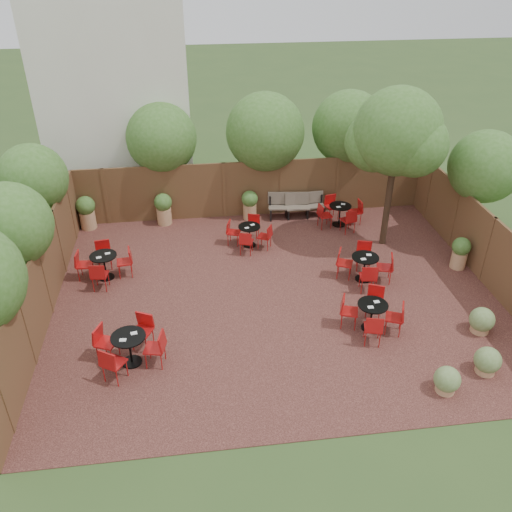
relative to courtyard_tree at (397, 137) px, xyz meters
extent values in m
plane|color=#354F23|center=(-3.88, -2.40, -3.55)|extent=(80.00, 80.00, 0.00)
cube|color=#341815|center=(-3.88, -2.40, -3.54)|extent=(12.00, 10.00, 0.02)
cube|color=#4D351C|center=(-3.88, 2.60, -2.55)|extent=(12.00, 0.08, 2.00)
cube|color=#4D351C|center=(-9.88, -2.40, -2.55)|extent=(0.08, 10.00, 2.00)
cube|color=#4D351C|center=(2.12, -2.40, -2.55)|extent=(0.08, 10.00, 2.00)
cube|color=silver|center=(-8.38, 5.60, 0.45)|extent=(5.00, 4.00, 8.00)
sphere|color=#376320|center=(-10.48, 0.60, -0.96)|extent=(1.98, 1.98, 1.98)
sphere|color=#376320|center=(-10.38, -2.40, -0.93)|extent=(2.08, 2.08, 2.08)
sphere|color=#376320|center=(-6.88, 3.30, -0.84)|extent=(2.36, 2.36, 2.36)
sphere|color=#376320|center=(-3.38, 3.20, -0.75)|extent=(2.69, 2.69, 2.69)
sphere|color=#376320|center=(-0.38, 3.40, -0.78)|extent=(2.59, 2.59, 2.59)
sphere|color=#376320|center=(2.72, -0.40, -0.90)|extent=(2.17, 2.17, 2.17)
cylinder|color=black|center=(0.01, 0.01, -1.59)|extent=(0.23, 0.23, 3.88)
sphere|color=#376320|center=(0.01, 0.01, 0.15)|extent=(2.57, 2.57, 2.57)
sphere|color=#376320|center=(-0.49, 0.41, -0.27)|extent=(1.80, 1.80, 1.80)
sphere|color=#376320|center=(0.41, -0.39, -0.12)|extent=(1.88, 1.88, 1.88)
cube|color=brown|center=(-2.66, 2.15, -3.12)|extent=(1.48, 0.61, 0.05)
cube|color=brown|center=(-2.66, 2.35, -2.86)|extent=(1.44, 0.29, 0.43)
cube|color=black|center=(-3.31, 2.15, -3.34)|extent=(0.11, 0.44, 0.38)
cube|color=black|center=(-2.01, 2.15, -3.34)|extent=(0.11, 0.44, 0.38)
cube|color=brown|center=(-2.10, 2.15, -3.14)|extent=(1.41, 0.52, 0.05)
cube|color=brown|center=(-2.10, 2.34, -2.89)|extent=(1.38, 0.21, 0.42)
cube|color=black|center=(-2.73, 2.15, -3.35)|extent=(0.09, 0.42, 0.37)
cube|color=black|center=(-1.48, 2.15, -3.35)|extent=(0.09, 0.42, 0.37)
cylinder|color=black|center=(-1.06, 1.40, -3.52)|extent=(0.43, 0.43, 0.03)
cylinder|color=black|center=(-1.06, 1.40, -3.17)|extent=(0.05, 0.05, 0.69)
cylinder|color=black|center=(-1.06, 1.40, -2.81)|extent=(0.75, 0.75, 0.03)
cube|color=white|center=(-0.95, 1.48, -2.79)|extent=(0.15, 0.11, 0.01)
cube|color=white|center=(-1.16, 1.29, -2.79)|extent=(0.15, 0.11, 0.01)
cylinder|color=black|center=(-1.26, -1.98, -3.52)|extent=(0.45, 0.45, 0.03)
cylinder|color=black|center=(-1.26, -1.98, -3.16)|extent=(0.05, 0.05, 0.71)
cylinder|color=black|center=(-1.26, -1.98, -2.79)|extent=(0.77, 0.77, 0.03)
cube|color=white|center=(-1.14, -1.90, -2.77)|extent=(0.16, 0.13, 0.02)
cube|color=white|center=(-1.36, -2.10, -2.77)|extent=(0.16, 0.13, 0.02)
cylinder|color=black|center=(-1.76, -4.16, -3.52)|extent=(0.44, 0.44, 0.03)
cylinder|color=black|center=(-1.76, -4.16, -3.16)|extent=(0.05, 0.05, 0.70)
cylinder|color=black|center=(-1.76, -4.16, -2.80)|extent=(0.76, 0.76, 0.03)
cube|color=white|center=(-1.64, -4.08, -2.78)|extent=(0.17, 0.14, 0.01)
cube|color=white|center=(-1.86, -4.28, -2.78)|extent=(0.17, 0.14, 0.01)
cylinder|color=black|center=(-7.64, -4.67, -3.52)|extent=(0.46, 0.46, 0.03)
cylinder|color=black|center=(-7.64, -4.67, -3.14)|extent=(0.05, 0.05, 0.73)
cylinder|color=black|center=(-7.64, -4.67, -2.77)|extent=(0.80, 0.80, 0.03)
cube|color=white|center=(-7.51, -4.58, -2.74)|extent=(0.18, 0.15, 0.02)
cube|color=white|center=(-7.75, -4.79, -2.74)|extent=(0.18, 0.15, 0.02)
cylinder|color=black|center=(-4.27, 0.41, -3.52)|extent=(0.41, 0.41, 0.03)
cylinder|color=black|center=(-4.27, 0.41, -3.19)|extent=(0.05, 0.05, 0.65)
cylinder|color=black|center=(-4.27, 0.41, -2.86)|extent=(0.70, 0.70, 0.03)
cube|color=white|center=(-4.16, 0.48, -2.84)|extent=(0.15, 0.14, 0.01)
cube|color=white|center=(-4.36, 0.30, -2.84)|extent=(0.15, 0.14, 0.01)
cylinder|color=black|center=(-8.61, -0.92, -3.52)|extent=(0.45, 0.45, 0.03)
cylinder|color=black|center=(-8.61, -0.92, -3.16)|extent=(0.05, 0.05, 0.71)
cylinder|color=black|center=(-8.61, -0.92, -2.79)|extent=(0.77, 0.77, 0.03)
cube|color=white|center=(-8.49, -0.84, -2.77)|extent=(0.14, 0.10, 0.02)
cube|color=white|center=(-8.72, -1.04, -2.77)|extent=(0.14, 0.10, 0.02)
cylinder|color=tan|center=(-6.98, 2.30, -3.25)|extent=(0.50, 0.50, 0.57)
sphere|color=#376320|center=(-6.98, 2.30, -2.73)|extent=(0.60, 0.60, 0.60)
cylinder|color=tan|center=(-4.03, 2.30, -3.26)|extent=(0.47, 0.47, 0.54)
sphere|color=#376320|center=(-4.03, 2.30, -2.79)|extent=(0.56, 0.56, 0.56)
cylinder|color=tan|center=(-9.53, 2.30, -3.23)|extent=(0.52, 0.52, 0.60)
sphere|color=#376320|center=(-9.53, 2.30, -2.70)|extent=(0.63, 0.63, 0.63)
cylinder|color=tan|center=(1.74, -1.71, -3.27)|extent=(0.45, 0.45, 0.52)
sphere|color=#376320|center=(1.74, -1.71, -2.81)|extent=(0.54, 0.54, 0.54)
cylinder|color=tan|center=(0.34, -6.03, -3.43)|extent=(0.44, 0.44, 0.20)
sphere|color=#60793F|center=(0.34, -6.03, -3.18)|extent=(0.60, 0.60, 0.60)
cylinder|color=tan|center=(-0.81, -6.47, -3.44)|extent=(0.42, 0.42, 0.19)
sphere|color=#60793F|center=(-0.81, -6.47, -3.20)|extent=(0.57, 0.57, 0.57)
cylinder|color=tan|center=(0.93, -4.63, -3.43)|extent=(0.45, 0.45, 0.21)
sphere|color=#60793F|center=(0.93, -4.63, -3.17)|extent=(0.62, 0.62, 0.62)
camera|label=1|loc=(-6.00, -14.29, 4.99)|focal=37.37mm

